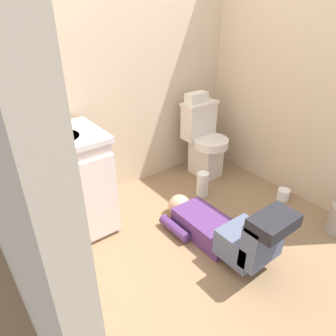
% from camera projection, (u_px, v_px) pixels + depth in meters
% --- Properties ---
extents(ground_plane, '(2.82, 2.94, 0.04)m').
position_uv_depth(ground_plane, '(193.00, 237.00, 2.45)').
color(ground_plane, '#8B6B4B').
extents(wall_back, '(2.48, 0.08, 2.40)m').
position_uv_depth(wall_back, '(117.00, 59.00, 2.56)').
color(wall_back, beige).
rests_on(wall_back, ground_plane).
extents(wall_right, '(0.08, 1.94, 2.40)m').
position_uv_depth(wall_right, '(310.00, 61.00, 2.49)').
color(wall_right, beige).
rests_on(wall_right, ground_plane).
extents(toilet, '(0.36, 0.46, 0.75)m').
position_uv_depth(toilet, '(204.00, 141.00, 3.14)').
color(toilet, silver).
rests_on(toilet, ground_plane).
extents(vanity_cabinet, '(0.60, 0.53, 0.82)m').
position_uv_depth(vanity_cabinet, '(68.00, 185.00, 2.30)').
color(vanity_cabinet, silver).
rests_on(vanity_cabinet, ground_plane).
extents(faucet, '(0.02, 0.02, 0.10)m').
position_uv_depth(faucet, '(49.00, 123.00, 2.18)').
color(faucet, silver).
rests_on(faucet, vanity_cabinet).
extents(person_plumber, '(0.39, 1.06, 0.52)m').
position_uv_depth(person_plumber, '(224.00, 230.00, 2.23)').
color(person_plumber, '#512D6B').
rests_on(person_plumber, ground_plane).
extents(tissue_box, '(0.22, 0.11, 0.10)m').
position_uv_depth(tissue_box, '(197.00, 98.00, 2.97)').
color(tissue_box, silver).
rests_on(tissue_box, toilet).
extents(soap_dispenser, '(0.06, 0.06, 0.17)m').
position_uv_depth(soap_dispenser, '(21.00, 128.00, 2.06)').
color(soap_dispenser, '#3E9C59').
rests_on(soap_dispenser, vanity_cabinet).
extents(bottle_clear, '(0.04, 0.04, 0.16)m').
position_uv_depth(bottle_clear, '(36.00, 124.00, 2.08)').
color(bottle_clear, silver).
rests_on(bottle_clear, vanity_cabinet).
extents(bottle_white, '(0.06, 0.06, 0.14)m').
position_uv_depth(bottle_white, '(44.00, 121.00, 2.17)').
color(bottle_white, white).
rests_on(bottle_white, vanity_cabinet).
extents(bottle_blue, '(0.06, 0.06, 0.14)m').
position_uv_depth(bottle_blue, '(53.00, 120.00, 2.19)').
color(bottle_blue, '#4564B9').
rests_on(bottle_blue, vanity_cabinet).
extents(paper_towel_roll, '(0.11, 0.11, 0.24)m').
position_uv_depth(paper_towel_roll, '(203.00, 184.00, 2.88)').
color(paper_towel_roll, white).
rests_on(paper_towel_roll, ground_plane).
extents(toilet_paper_roll, '(0.11, 0.11, 0.10)m').
position_uv_depth(toilet_paper_roll, '(283.00, 194.00, 2.86)').
color(toilet_paper_roll, white).
rests_on(toilet_paper_roll, ground_plane).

